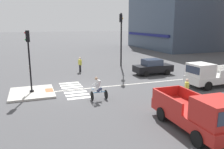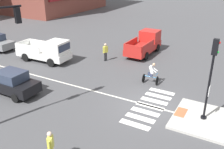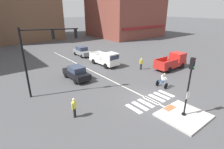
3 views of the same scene
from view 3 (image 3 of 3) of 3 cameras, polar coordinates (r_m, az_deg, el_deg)
The scene contains 21 objects.
ground_plane at distance 16.87m, azimuth 12.57°, elevation -8.20°, with size 300.00×300.00×0.00m, color #474749.
traffic_island at distance 15.32m, azimuth 22.28°, elevation -12.28°, with size 3.62×3.28×0.15m, color #B2AFA8.
tactile_pad_front at distance 15.81m, azimuth 18.27°, elevation -10.29°, with size 1.10×0.60×0.01m, color #DB5B38.
signal_pole at distance 14.04m, azimuth 23.90°, elevation -2.31°, with size 0.44×0.38×4.66m.
crosswalk_stripe_a at distance 15.32m, azimuth 7.09°, elevation -11.01°, with size 0.44×1.80×0.01m, color silver.
crosswalk_stripe_b at distance 15.81m, azimuth 9.09°, elevation -10.04°, with size 0.44×1.80×0.01m, color silver.
crosswalk_stripe_c at distance 16.32m, azimuth 10.96°, elevation -9.13°, with size 0.44×1.80×0.01m, color silver.
crosswalk_stripe_d at distance 16.85m, azimuth 12.71°, elevation -8.25°, with size 0.44×1.80×0.01m, color silver.
crosswalk_stripe_e at distance 17.39m, azimuth 14.34°, elevation -7.43°, with size 0.44×1.80×0.01m, color silver.
crosswalk_stripe_f at distance 17.95m, azimuth 15.86°, elevation -6.65°, with size 0.44×1.80×0.01m, color silver.
crosswalk_stripe_g at distance 18.53m, azimuth 17.29°, elevation -5.92°, with size 0.44×1.80×0.01m, color silver.
lane_centre_line at distance 23.79m, azimuth -6.14°, elevation 0.95°, with size 0.14×28.00×0.01m, color silver.
traffic_light_mast at distance 17.06m, azimuth -22.05°, elevation 7.51°, with size 4.66×2.10×6.55m.
building_corner_right at distance 55.91m, azimuth 4.39°, elevation 19.70°, with size 19.15×16.99×13.95m.
car_black_westbound_far at distance 21.31m, azimuth -11.55°, elevation 0.54°, with size 1.88×4.12×1.64m.
car_grey_eastbound_distant at distance 32.00m, azimuth -9.72°, elevation 7.47°, with size 1.88×4.12×1.64m.
pickup_truck_red_cross_right at distance 26.23m, azimuth 19.14°, elevation 4.03°, with size 5.13×2.12×2.08m.
pickup_truck_white_eastbound_far at distance 25.99m, azimuth -2.02°, elevation 5.03°, with size 2.21×5.17×2.08m.
cyclist at distance 19.41m, azimuth 16.21°, elevation -1.73°, with size 0.71×1.12×1.68m.
pedestrian_at_curb_left at distance 13.98m, azimuth -12.25°, elevation -10.07°, with size 0.49×0.37×1.67m.
pedestrian_waiting_far_side at distance 24.51m, azimuth 9.52°, elevation 3.78°, with size 0.50×0.35×1.67m.
Camera 3 is at (-11.76, -9.04, 8.05)m, focal length 28.03 mm.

